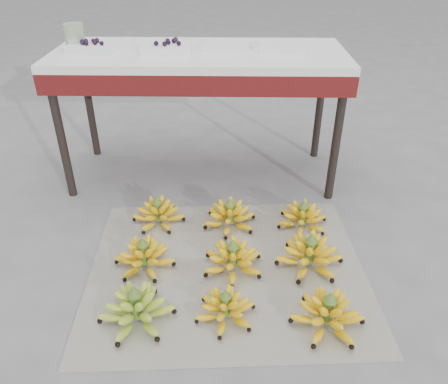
{
  "coord_description": "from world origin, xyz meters",
  "views": [
    {
      "loc": [
        0.09,
        -1.55,
        1.36
      ],
      "look_at": [
        0.06,
        0.2,
        0.28
      ],
      "focal_mm": 35.0,
      "sensor_mm": 36.0,
      "label": 1
    }
  ],
  "objects_px": {
    "tray_far_left": "(92,47)",
    "tray_right": "(227,46)",
    "bunch_mid_center": "(233,259)",
    "bunch_mid_right": "(310,255)",
    "tray_far_right": "(284,47)",
    "bunch_front_left": "(136,309)",
    "tray_left": "(167,48)",
    "bunch_back_left": "(158,214)",
    "glass_jar": "(75,36)",
    "vendor_table": "(200,67)",
    "bunch_back_center": "(230,216)",
    "bunch_back_right": "(302,217)",
    "bunch_front_right": "(328,314)",
    "bunch_mid_left": "(144,257)",
    "bunch_front_center": "(226,308)",
    "newspaper_mat": "(227,269)"
  },
  "relations": [
    {
      "from": "tray_far_left",
      "to": "tray_right",
      "type": "relative_size",
      "value": 1.02
    },
    {
      "from": "bunch_mid_center",
      "to": "tray_right",
      "type": "distance_m",
      "value": 1.18
    },
    {
      "from": "bunch_mid_right",
      "to": "tray_far_right",
      "type": "relative_size",
      "value": 1.34
    },
    {
      "from": "bunch_front_left",
      "to": "tray_left",
      "type": "height_order",
      "value": "tray_left"
    },
    {
      "from": "bunch_back_left",
      "to": "glass_jar",
      "type": "xyz_separation_m",
      "value": [
        -0.48,
        0.56,
        0.77
      ]
    },
    {
      "from": "vendor_table",
      "to": "tray_right",
      "type": "xyz_separation_m",
      "value": [
        0.15,
        0.02,
        0.11
      ]
    },
    {
      "from": "bunch_back_left",
      "to": "tray_left",
      "type": "xyz_separation_m",
      "value": [
        0.03,
        0.51,
        0.73
      ]
    },
    {
      "from": "vendor_table",
      "to": "glass_jar",
      "type": "relative_size",
      "value": 11.97
    },
    {
      "from": "bunch_back_center",
      "to": "bunch_back_right",
      "type": "xyz_separation_m",
      "value": [
        0.38,
        0.0,
        -0.0
      ]
    },
    {
      "from": "vendor_table",
      "to": "tray_far_right",
      "type": "bearing_deg",
      "value": 1.31
    },
    {
      "from": "bunch_back_right",
      "to": "bunch_front_right",
      "type": "bearing_deg",
      "value": -88.51
    },
    {
      "from": "bunch_back_left",
      "to": "tray_right",
      "type": "distance_m",
      "value": 0.99
    },
    {
      "from": "bunch_front_right",
      "to": "bunch_mid_right",
      "type": "bearing_deg",
      "value": 109.15
    },
    {
      "from": "bunch_front_left",
      "to": "bunch_mid_left",
      "type": "height_order",
      "value": "bunch_front_left"
    },
    {
      "from": "bunch_front_left",
      "to": "tray_far_right",
      "type": "relative_size",
      "value": 1.16
    },
    {
      "from": "tray_far_right",
      "to": "glass_jar",
      "type": "relative_size",
      "value": 2.07
    },
    {
      "from": "bunch_front_center",
      "to": "glass_jar",
      "type": "bearing_deg",
      "value": 123.0
    },
    {
      "from": "bunch_mid_left",
      "to": "bunch_back_left",
      "type": "distance_m",
      "value": 0.35
    },
    {
      "from": "bunch_back_right",
      "to": "vendor_table",
      "type": "xyz_separation_m",
      "value": [
        -0.55,
        0.56,
        0.62
      ]
    },
    {
      "from": "bunch_back_center",
      "to": "tray_far_left",
      "type": "height_order",
      "value": "tray_far_left"
    },
    {
      "from": "tray_left",
      "to": "tray_far_right",
      "type": "bearing_deg",
      "value": 4.47
    },
    {
      "from": "bunch_front_right",
      "to": "bunch_mid_center",
      "type": "bearing_deg",
      "value": 155.28
    },
    {
      "from": "bunch_mid_right",
      "to": "bunch_back_left",
      "type": "distance_m",
      "value": 0.81
    },
    {
      "from": "bunch_mid_center",
      "to": "tray_far_right",
      "type": "xyz_separation_m",
      "value": [
        0.27,
        0.91,
        0.72
      ]
    },
    {
      "from": "bunch_back_right",
      "to": "glass_jar",
      "type": "distance_m",
      "value": 1.57
    },
    {
      "from": "bunch_front_center",
      "to": "bunch_back_right",
      "type": "bearing_deg",
      "value": 56.51
    },
    {
      "from": "bunch_mid_right",
      "to": "glass_jar",
      "type": "height_order",
      "value": "glass_jar"
    },
    {
      "from": "bunch_back_left",
      "to": "glass_jar",
      "type": "height_order",
      "value": "glass_jar"
    },
    {
      "from": "bunch_mid_right",
      "to": "bunch_front_left",
      "type": "bearing_deg",
      "value": -140.72
    },
    {
      "from": "vendor_table",
      "to": "tray_far_right",
      "type": "distance_m",
      "value": 0.47
    },
    {
      "from": "bunch_mid_left",
      "to": "bunch_back_center",
      "type": "bearing_deg",
      "value": 51.31
    },
    {
      "from": "bunch_front_left",
      "to": "bunch_back_right",
      "type": "distance_m",
      "value": 0.99
    },
    {
      "from": "bunch_front_center",
      "to": "bunch_back_center",
      "type": "distance_m",
      "value": 0.63
    },
    {
      "from": "bunch_back_left",
      "to": "bunch_back_center",
      "type": "height_order",
      "value": "bunch_back_center"
    },
    {
      "from": "bunch_back_right",
      "to": "tray_far_left",
      "type": "relative_size",
      "value": 0.96
    },
    {
      "from": "bunch_front_left",
      "to": "bunch_back_left",
      "type": "bearing_deg",
      "value": 95.66
    },
    {
      "from": "bunch_front_right",
      "to": "tray_far_left",
      "type": "bearing_deg",
      "value": 149.84
    },
    {
      "from": "bunch_front_center",
      "to": "tray_far_right",
      "type": "relative_size",
      "value": 0.91
    },
    {
      "from": "tray_left",
      "to": "glass_jar",
      "type": "relative_size",
      "value": 2.05
    },
    {
      "from": "vendor_table",
      "to": "glass_jar",
      "type": "xyz_separation_m",
      "value": [
        -0.68,
        0.02,
        0.15
      ]
    },
    {
      "from": "bunch_front_center",
      "to": "bunch_back_right",
      "type": "height_order",
      "value": "bunch_back_right"
    },
    {
      "from": "bunch_front_right",
      "to": "tray_left",
      "type": "bearing_deg",
      "value": 137.92
    },
    {
      "from": "bunch_front_center",
      "to": "bunch_back_center",
      "type": "height_order",
      "value": "bunch_back_center"
    },
    {
      "from": "bunch_back_right",
      "to": "bunch_front_center",
      "type": "bearing_deg",
      "value": -121.05
    },
    {
      "from": "bunch_mid_center",
      "to": "bunch_back_left",
      "type": "bearing_deg",
      "value": 118.48
    },
    {
      "from": "newspaper_mat",
      "to": "bunch_front_center",
      "type": "bearing_deg",
      "value": -90.33
    },
    {
      "from": "bunch_front_center",
      "to": "bunch_back_left",
      "type": "height_order",
      "value": "bunch_back_left"
    },
    {
      "from": "bunch_mid_left",
      "to": "bunch_back_right",
      "type": "relative_size",
      "value": 1.2
    },
    {
      "from": "bunch_front_right",
      "to": "vendor_table",
      "type": "bearing_deg",
      "value": 130.85
    },
    {
      "from": "tray_right",
      "to": "bunch_front_left",
      "type": "bearing_deg",
      "value": -105.3
    }
  ]
}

